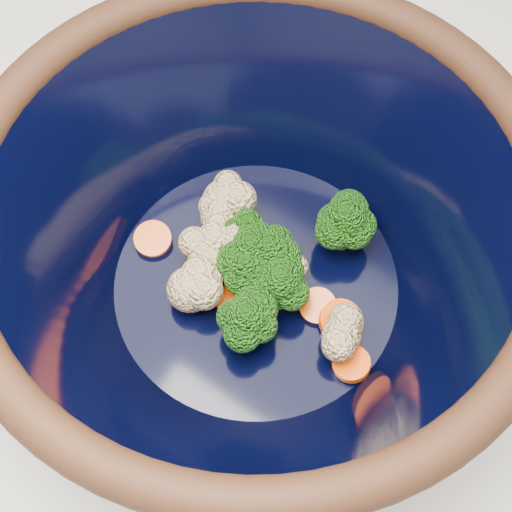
% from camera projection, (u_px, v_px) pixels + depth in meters
% --- Properties ---
extents(counter, '(1.20, 1.20, 0.90)m').
position_uv_depth(counter, '(195.00, 509.00, 0.92)').
color(counter, silver).
rests_on(counter, ground).
extents(mixing_bowl, '(0.46, 0.46, 0.17)m').
position_uv_depth(mixing_bowl, '(256.00, 245.00, 0.48)').
color(mixing_bowl, black).
rests_on(mixing_bowl, counter).
extents(vegetable_pile, '(0.20, 0.15, 0.06)m').
position_uv_depth(vegetable_pile, '(267.00, 257.00, 0.51)').
color(vegetable_pile, '#608442').
rests_on(vegetable_pile, mixing_bowl).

